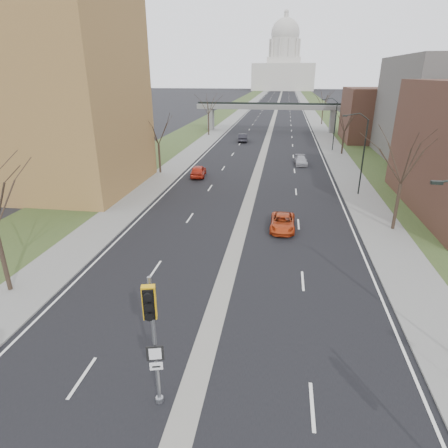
% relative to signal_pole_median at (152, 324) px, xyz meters
% --- Properties ---
extents(ground, '(700.00, 700.00, 0.00)m').
position_rel_signal_pole_median_xyz_m(ground, '(1.11, -0.97, -4.09)').
color(ground, black).
rests_on(ground, ground).
extents(road_surface, '(20.00, 600.00, 0.01)m').
position_rel_signal_pole_median_xyz_m(road_surface, '(1.11, 149.03, -4.09)').
color(road_surface, black).
rests_on(road_surface, ground).
extents(median_strip, '(1.20, 600.00, 0.02)m').
position_rel_signal_pole_median_xyz_m(median_strip, '(1.11, 149.03, -4.09)').
color(median_strip, gray).
rests_on(median_strip, ground).
extents(sidewalk_right, '(4.00, 600.00, 0.12)m').
position_rel_signal_pole_median_xyz_m(sidewalk_right, '(13.11, 149.03, -4.03)').
color(sidewalk_right, gray).
rests_on(sidewalk_right, ground).
extents(sidewalk_left, '(4.00, 600.00, 0.12)m').
position_rel_signal_pole_median_xyz_m(sidewalk_left, '(-10.89, 149.03, -4.03)').
color(sidewalk_left, gray).
rests_on(sidewalk_left, ground).
extents(grass_verge_right, '(8.00, 600.00, 0.10)m').
position_rel_signal_pole_median_xyz_m(grass_verge_right, '(19.11, 149.03, -4.04)').
color(grass_verge_right, '#2D3E1C').
rests_on(grass_verge_right, ground).
extents(grass_verge_left, '(8.00, 600.00, 0.10)m').
position_rel_signal_pole_median_xyz_m(grass_verge_left, '(-16.89, 149.03, -4.04)').
color(grass_verge_left, '#2D3E1C').
rests_on(grass_verge_left, ground).
extents(apartment_building, '(25.00, 16.00, 22.00)m').
position_rel_signal_pole_median_xyz_m(apartment_building, '(-24.89, 29.03, 6.91)').
color(apartment_building, olive).
rests_on(apartment_building, ground).
extents(commercial_block_far, '(14.00, 14.00, 10.00)m').
position_rel_signal_pole_median_xyz_m(commercial_block_far, '(23.11, 69.03, 0.91)').
color(commercial_block_far, '#4C2E23').
rests_on(commercial_block_far, ground).
extents(pedestrian_bridge, '(34.00, 3.00, 6.45)m').
position_rel_signal_pole_median_xyz_m(pedestrian_bridge, '(1.11, 79.03, 0.75)').
color(pedestrian_bridge, slate).
rests_on(pedestrian_bridge, ground).
extents(capitol, '(48.00, 42.00, 55.75)m').
position_rel_signal_pole_median_xyz_m(capitol, '(1.11, 319.03, 14.51)').
color(capitol, beige).
rests_on(capitol, ground).
extents(streetlight_mid, '(2.61, 0.20, 8.70)m').
position_rel_signal_pole_median_xyz_m(streetlight_mid, '(12.10, 31.03, 2.86)').
color(streetlight_mid, black).
rests_on(streetlight_mid, sidewalk_right).
extents(streetlight_far, '(2.61, 0.20, 8.70)m').
position_rel_signal_pole_median_xyz_m(streetlight_far, '(12.10, 57.03, 2.86)').
color(streetlight_far, black).
rests_on(streetlight_far, sidewalk_right).
extents(tree_left_b, '(6.75, 6.75, 8.81)m').
position_rel_signal_pole_median_xyz_m(tree_left_b, '(-11.89, 37.03, 2.14)').
color(tree_left_b, '#382B21').
rests_on(tree_left_b, sidewalk_left).
extents(tree_left_c, '(7.65, 7.65, 9.99)m').
position_rel_signal_pole_median_xyz_m(tree_left_c, '(-11.89, 71.03, 2.95)').
color(tree_left_c, '#382B21').
rests_on(tree_left_c, sidewalk_left).
extents(tree_right_a, '(7.20, 7.20, 9.40)m').
position_rel_signal_pole_median_xyz_m(tree_right_a, '(14.11, 21.03, 2.54)').
color(tree_right_a, '#382B21').
rests_on(tree_right_a, sidewalk_right).
extents(tree_right_b, '(6.30, 6.30, 8.22)m').
position_rel_signal_pole_median_xyz_m(tree_right_b, '(14.11, 54.03, 1.73)').
color(tree_right_b, '#382B21').
rests_on(tree_right_b, sidewalk_right).
extents(tree_right_c, '(7.65, 7.65, 9.99)m').
position_rel_signal_pole_median_xyz_m(tree_right_c, '(14.11, 94.03, 2.95)').
color(tree_right_c, '#382B21').
rests_on(tree_right_c, sidewalk_right).
extents(signal_pole_median, '(0.77, 0.98, 5.87)m').
position_rel_signal_pole_median_xyz_m(signal_pole_median, '(0.00, 0.00, 0.00)').
color(signal_pole_median, gray).
rests_on(signal_pole_median, ground).
extents(car_left_near, '(2.24, 4.61, 1.52)m').
position_rel_signal_pole_median_xyz_m(car_left_near, '(-6.40, 36.07, -3.33)').
color(car_left_near, '#AF2514').
rests_on(car_left_near, ground).
extents(car_left_far, '(2.02, 4.89, 1.57)m').
position_rel_signal_pole_median_xyz_m(car_left_far, '(-3.58, 63.98, -3.30)').
color(car_left_far, black).
rests_on(car_left_far, ground).
extents(car_right_near, '(2.12, 4.50, 1.24)m').
position_rel_signal_pole_median_xyz_m(car_right_near, '(4.68, 19.69, -3.47)').
color(car_right_near, '#B33813').
rests_on(car_right_near, ground).
extents(car_right_mid, '(1.92, 4.29, 1.22)m').
position_rel_signal_pole_median_xyz_m(car_right_mid, '(7.09, 45.18, -3.48)').
color(car_right_mid, '#98989F').
rests_on(car_right_mid, ground).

